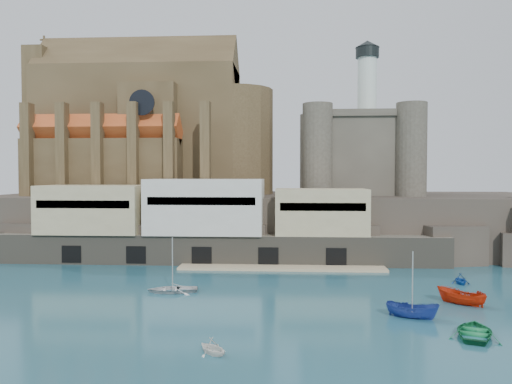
{
  "coord_description": "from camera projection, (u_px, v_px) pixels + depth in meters",
  "views": [
    {
      "loc": [
        2.71,
        -54.08,
        13.71
      ],
      "look_at": [
        -2.62,
        32.0,
        10.69
      ],
      "focal_mm": 35.0,
      "sensor_mm": 36.0,
      "label": 1
    }
  ],
  "objects": [
    {
      "name": "boat_2",
      "position": [
        412.0,
        318.0,
        47.69
      ],
      "size": [
        2.45,
        2.42,
        4.95
      ],
      "primitive_type": "imported",
      "rotation": [
        0.0,
        0.0,
        1.21
      ],
      "color": "navy",
      "rests_on": "ground"
    },
    {
      "name": "boat_3",
      "position": [
        475.0,
        335.0,
        42.56
      ],
      "size": [
        4.49,
        2.68,
        6.06
      ],
      "primitive_type": "imported",
      "rotation": [
        0.0,
        0.0,
        2.79
      ],
      "color": "#177541",
      "rests_on": "ground"
    },
    {
      "name": "quay",
      "position": [
        204.0,
        223.0,
        78.02
      ],
      "size": [
        70.0,
        12.0,
        13.05
      ],
      "color": "#645E50",
      "rests_on": "ground"
    },
    {
      "name": "ground",
      "position": [
        262.0,
        300.0,
        54.59
      ],
      "size": [
        300.0,
        300.0,
        0.0
      ],
      "primitive_type": "plane",
      "color": "#1B4A5A",
      "rests_on": "ground"
    },
    {
      "name": "boat_7",
      "position": [
        460.0,
        283.0,
        62.71
      ],
      "size": [
        2.87,
        1.96,
        3.12
      ],
      "primitive_type": "imported",
      "rotation": [
        0.0,
        0.0,
        6.16
      ],
      "color": "#11439B",
      "rests_on": "ground"
    },
    {
      "name": "boat_1",
      "position": [
        213.0,
        353.0,
        38.19
      ],
      "size": [
        2.89,
        2.9,
        2.95
      ],
      "primitive_type": "imported",
      "rotation": [
        0.0,
        0.0,
        0.79
      ],
      "color": "white",
      "rests_on": "ground"
    },
    {
      "name": "boat_6",
      "position": [
        173.0,
        292.0,
        58.29
      ],
      "size": [
        1.94,
        4.3,
        5.81
      ],
      "primitive_type": "imported",
      "rotation": [
        0.0,
        0.0,
        4.9
      ],
      "color": "silver",
      "rests_on": "ground"
    },
    {
      "name": "castle_keep",
      "position": [
        358.0,
        150.0,
        93.93
      ],
      "size": [
        21.2,
        21.2,
        29.3
      ],
      "color": "#464237",
      "rests_on": "promontory"
    },
    {
      "name": "church",
      "position": [
        149.0,
        131.0,
        97.05
      ],
      "size": [
        47.0,
        25.93,
        30.51
      ],
      "color": "#473821",
      "rests_on": "promontory"
    },
    {
      "name": "promontory",
      "position": [
        271.0,
        221.0,
        93.7
      ],
      "size": [
        100.0,
        36.0,
        10.0
      ],
      "color": "#2C2621",
      "rests_on": "ground"
    },
    {
      "name": "boat_5",
      "position": [
        461.0,
        304.0,
        52.68
      ],
      "size": [
        2.76,
        2.75,
        5.14
      ],
      "primitive_type": "imported",
      "rotation": [
        0.0,
        0.0,
        4.05
      ],
      "color": "red",
      "rests_on": "ground"
    }
  ]
}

